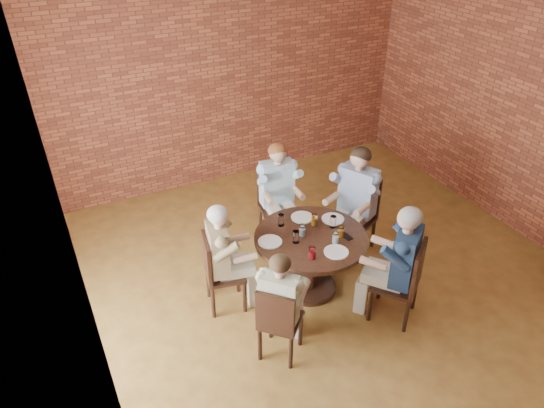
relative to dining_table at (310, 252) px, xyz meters
name	(u,v)px	position (x,y,z in m)	size (l,w,h in m)	color
floor	(322,320)	(-0.13, -0.52, -0.53)	(7.00, 7.00, 0.00)	olive
wall_back	(201,76)	(-0.13, 2.98, 1.17)	(7.00, 7.00, 0.00)	brown
dining_table	(310,252)	(0.00, 0.00, 0.00)	(1.26, 1.26, 0.75)	black
chair_a	(357,211)	(0.97, 0.50, 0.00)	(0.63, 0.63, 0.98)	black
diner_a	(355,202)	(0.88, 0.45, 0.18)	(0.58, 0.71, 1.42)	#385B93
chair_b	(276,201)	(0.16, 1.17, -0.02)	(0.49, 0.49, 0.95)	black
diner_b	(278,194)	(0.15, 1.09, 0.15)	(0.54, 0.67, 1.35)	#A1BECD
chair_c	(217,270)	(-1.03, 0.21, -0.03)	(0.48, 0.48, 0.91)	black
diner_c	(224,258)	(-0.96, 0.19, 0.12)	(0.50, 0.62, 1.29)	brown
chair_d	(278,321)	(-0.79, -0.76, -0.04)	(0.54, 0.54, 0.88)	black
diner_d	(281,306)	(-0.74, -0.71, 0.09)	(0.47, 0.58, 1.24)	beige
chair_e	(405,279)	(0.66, -0.84, -0.01)	(0.63, 0.63, 0.96)	black
diner_e	(398,264)	(0.60, -0.77, 0.16)	(0.56, 0.69, 1.38)	#1A2E4B
plate_a	(333,219)	(0.39, 0.18, 0.23)	(0.26, 0.26, 0.01)	white
plate_b	(302,217)	(0.09, 0.37, 0.23)	(0.26, 0.26, 0.01)	white
plate_c	(270,242)	(-0.45, 0.10, 0.23)	(0.26, 0.26, 0.01)	white
plate_d	(336,252)	(0.09, -0.37, 0.23)	(0.26, 0.26, 0.01)	white
glass_a	(333,222)	(0.31, 0.05, 0.29)	(0.07, 0.07, 0.14)	white
glass_b	(314,220)	(0.14, 0.18, 0.29)	(0.07, 0.07, 0.14)	white
glass_c	(281,220)	(-0.20, 0.34, 0.29)	(0.07, 0.07, 0.14)	white
glass_d	(302,230)	(-0.08, 0.05, 0.29)	(0.07, 0.07, 0.14)	white
glass_e	(296,237)	(-0.20, -0.02, 0.29)	(0.07, 0.07, 0.14)	white
glass_f	(312,253)	(-0.19, -0.35, 0.29)	(0.07, 0.07, 0.14)	white
glass_g	(336,237)	(0.17, -0.22, 0.29)	(0.07, 0.07, 0.14)	white
glass_h	(341,231)	(0.28, -0.15, 0.29)	(0.07, 0.07, 0.14)	white
smartphone	(347,237)	(0.34, -0.19, 0.23)	(0.07, 0.13, 0.01)	black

